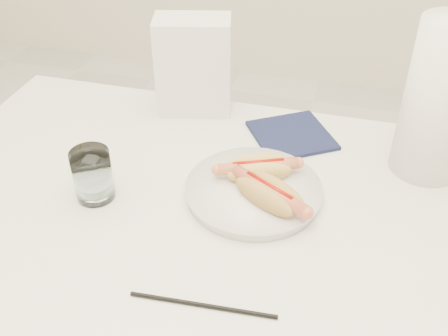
% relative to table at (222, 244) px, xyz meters
% --- Properties ---
extents(table, '(1.20, 0.80, 0.75)m').
position_rel_table_xyz_m(table, '(0.00, 0.00, 0.00)').
color(table, white).
rests_on(table, ground).
extents(plate, '(0.27, 0.27, 0.02)m').
position_rel_table_xyz_m(plate, '(0.04, 0.07, 0.07)').
color(plate, silver).
rests_on(plate, table).
extents(hotdog_left, '(0.15, 0.10, 0.04)m').
position_rel_table_xyz_m(hotdog_left, '(0.04, 0.11, 0.10)').
color(hotdog_left, '#D6B355').
rests_on(hotdog_left, plate).
extents(hotdog_right, '(0.15, 0.12, 0.04)m').
position_rel_table_xyz_m(hotdog_right, '(0.07, 0.04, 0.10)').
color(hotdog_right, '#BA8E48').
rests_on(hotdog_right, plate).
extents(water_glass, '(0.07, 0.07, 0.10)m').
position_rel_table_xyz_m(water_glass, '(-0.24, 0.00, 0.11)').
color(water_glass, silver).
rests_on(water_glass, table).
extents(chopstick_near, '(0.22, 0.02, 0.01)m').
position_rel_table_xyz_m(chopstick_near, '(0.02, -0.19, 0.06)').
color(chopstick_near, black).
rests_on(chopstick_near, table).
extents(napkin_box, '(0.18, 0.13, 0.21)m').
position_rel_table_xyz_m(napkin_box, '(-0.16, 0.35, 0.17)').
color(napkin_box, silver).
rests_on(napkin_box, table).
extents(navy_napkin, '(0.21, 0.21, 0.01)m').
position_rel_table_xyz_m(navy_napkin, '(0.07, 0.29, 0.06)').
color(navy_napkin, '#111736').
rests_on(navy_napkin, table).
extents(paper_towel_roll, '(0.17, 0.17, 0.30)m').
position_rel_table_xyz_m(paper_towel_roll, '(0.34, 0.25, 0.21)').
color(paper_towel_roll, white).
rests_on(paper_towel_roll, table).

